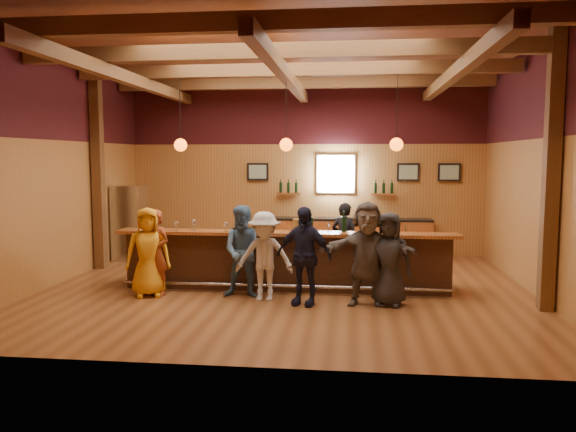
# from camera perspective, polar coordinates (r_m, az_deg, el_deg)

# --- Properties ---
(room) EXTENTS (9.04, 9.00, 4.52)m
(room) POSITION_cam_1_polar(r_m,az_deg,el_deg) (10.47, -0.15, 10.05)
(room) COLOR brown
(room) RESTS_ON ground
(bar_counter) EXTENTS (6.30, 1.07, 1.11)m
(bar_counter) POSITION_cam_1_polar(r_m,az_deg,el_deg) (10.72, -0.00, -4.49)
(bar_counter) COLOR black
(bar_counter) RESTS_ON ground
(back_bar_cabinet) EXTENTS (4.00, 0.52, 0.95)m
(back_bar_cabinet) POSITION_cam_1_polar(r_m,az_deg,el_deg) (14.18, 6.41, -2.14)
(back_bar_cabinet) COLOR brown
(back_bar_cabinet) RESTS_ON ground
(window) EXTENTS (0.95, 0.09, 0.95)m
(window) POSITION_cam_1_polar(r_m,az_deg,el_deg) (14.28, 4.87, 4.28)
(window) COLOR silver
(window) RESTS_ON room
(framed_pictures) EXTENTS (5.35, 0.05, 0.45)m
(framed_pictures) POSITION_cam_1_polar(r_m,az_deg,el_deg) (14.27, 8.37, 4.44)
(framed_pictures) COLOR black
(framed_pictures) RESTS_ON room
(wine_shelves) EXTENTS (3.00, 0.18, 0.30)m
(wine_shelves) POSITION_cam_1_polar(r_m,az_deg,el_deg) (14.23, 4.85, 2.54)
(wine_shelves) COLOR brown
(wine_shelves) RESTS_ON room
(pendant_lights) EXTENTS (4.24, 0.24, 1.37)m
(pendant_lights) POSITION_cam_1_polar(r_m,az_deg,el_deg) (10.39, -0.19, 7.29)
(pendant_lights) COLOR black
(pendant_lights) RESTS_ON room
(stainless_fridge) EXTENTS (0.70, 0.70, 1.80)m
(stainless_fridge) POSITION_cam_1_polar(r_m,az_deg,el_deg) (14.06, -15.73, -0.65)
(stainless_fridge) COLOR silver
(stainless_fridge) RESTS_ON ground
(customer_orange) EXTENTS (0.90, 0.74, 1.59)m
(customer_orange) POSITION_cam_1_polar(r_m,az_deg,el_deg) (10.30, -14.04, -3.56)
(customer_orange) COLOR orange
(customer_orange) RESTS_ON ground
(customer_redvest) EXTENTS (0.65, 0.53, 1.54)m
(customer_redvest) POSITION_cam_1_polar(r_m,az_deg,el_deg) (10.34, -13.32, -3.63)
(customer_redvest) COLOR #953F1B
(customer_redvest) RESTS_ON ground
(customer_denim) EXTENTS (0.82, 0.65, 1.63)m
(customer_denim) POSITION_cam_1_polar(r_m,az_deg,el_deg) (9.94, -4.43, -3.62)
(customer_denim) COLOR #4A6F95
(customer_denim) RESTS_ON ground
(customer_white) EXTENTS (1.00, 0.58, 1.54)m
(customer_white) POSITION_cam_1_polar(r_m,az_deg,el_deg) (9.70, -2.42, -4.11)
(customer_white) COLOR beige
(customer_white) RESTS_ON ground
(customer_navy) EXTENTS (1.05, 0.67, 1.66)m
(customer_navy) POSITION_cam_1_polar(r_m,az_deg,el_deg) (9.39, 1.60, -4.07)
(customer_navy) COLOR #191A32
(customer_navy) RESTS_ON ground
(customer_brown) EXTENTS (1.62, 0.54, 1.74)m
(customer_brown) POSITION_cam_1_polar(r_m,az_deg,el_deg) (9.46, 8.04, -3.81)
(customer_brown) COLOR #584F46
(customer_brown) RESTS_ON ground
(customer_dark) EXTENTS (0.85, 0.64, 1.57)m
(customer_dark) POSITION_cam_1_polar(r_m,az_deg,el_deg) (9.51, 10.20, -4.33)
(customer_dark) COLOR #252528
(customer_dark) RESTS_ON ground
(bartender) EXTENTS (0.66, 0.55, 1.55)m
(bartender) POSITION_cam_1_polar(r_m,az_deg,el_deg) (11.62, 5.77, -2.43)
(bartender) COLOR black
(bartender) RESTS_ON ground
(ice_bucket) EXTENTS (0.21, 0.21, 0.23)m
(ice_bucket) POSITION_cam_1_polar(r_m,az_deg,el_deg) (10.31, 1.08, -0.95)
(ice_bucket) COLOR brown
(ice_bucket) RESTS_ON bar_counter
(bottle_a) EXTENTS (0.07, 0.07, 0.33)m
(bottle_a) POSITION_cam_1_polar(r_m,az_deg,el_deg) (10.38, 2.36, -0.83)
(bottle_a) COLOR black
(bottle_a) RESTS_ON bar_counter
(bottle_b) EXTENTS (0.08, 0.08, 0.38)m
(bottle_b) POSITION_cam_1_polar(r_m,az_deg,el_deg) (10.34, 5.70, -0.78)
(bottle_b) COLOR black
(bottle_b) RESTS_ON bar_counter
(glass_a) EXTENTS (0.09, 0.09, 0.19)m
(glass_a) POSITION_cam_1_polar(r_m,az_deg,el_deg) (10.98, -14.56, -0.60)
(glass_a) COLOR silver
(glass_a) RESTS_ON bar_counter
(glass_b) EXTENTS (0.08, 0.08, 0.17)m
(glass_b) POSITION_cam_1_polar(r_m,az_deg,el_deg) (10.67, -11.27, -0.79)
(glass_b) COLOR silver
(glass_b) RESTS_ON bar_counter
(glass_c) EXTENTS (0.09, 0.09, 0.20)m
(glass_c) POSITION_cam_1_polar(r_m,az_deg,el_deg) (10.67, -9.53, -0.66)
(glass_c) COLOR silver
(glass_c) RESTS_ON bar_counter
(glass_d) EXTENTS (0.08, 0.08, 0.17)m
(glass_d) POSITION_cam_1_polar(r_m,az_deg,el_deg) (10.41, -6.31, -0.87)
(glass_d) COLOR silver
(glass_d) RESTS_ON bar_counter
(glass_e) EXTENTS (0.08, 0.08, 0.17)m
(glass_e) POSITION_cam_1_polar(r_m,az_deg,el_deg) (10.29, -2.53, -0.92)
(glass_e) COLOR silver
(glass_e) RESTS_ON bar_counter
(glass_f) EXTENTS (0.08, 0.08, 0.17)m
(glass_f) POSITION_cam_1_polar(r_m,az_deg,el_deg) (10.28, 4.17, -0.94)
(glass_f) COLOR silver
(glass_f) RESTS_ON bar_counter
(glass_g) EXTENTS (0.09, 0.09, 0.20)m
(glass_g) POSITION_cam_1_polar(r_m,az_deg,el_deg) (10.28, 7.93, -0.89)
(glass_g) COLOR silver
(glass_g) RESTS_ON bar_counter
(glass_h) EXTENTS (0.08, 0.08, 0.17)m
(glass_h) POSITION_cam_1_polar(r_m,az_deg,el_deg) (10.28, 10.27, -1.02)
(glass_h) COLOR silver
(glass_h) RESTS_ON bar_counter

